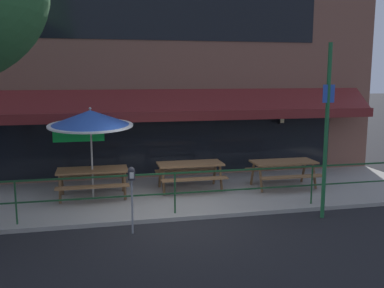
% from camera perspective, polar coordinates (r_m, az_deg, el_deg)
% --- Properties ---
extents(ground_plane, '(120.00, 120.00, 0.00)m').
position_cam_1_polar(ground_plane, '(9.82, -1.96, -10.28)').
color(ground_plane, black).
extents(patio_deck, '(15.00, 4.00, 0.10)m').
position_cam_1_polar(patio_deck, '(11.69, -3.77, -6.85)').
color(patio_deck, '#9E998E').
rests_on(patio_deck, ground).
extents(restaurant_building, '(15.00, 1.60, 7.16)m').
position_cam_1_polar(restaurant_building, '(13.44, -5.41, 10.35)').
color(restaurant_building, brown).
rests_on(restaurant_building, ground).
extents(patio_railing, '(13.84, 0.04, 0.97)m').
position_cam_1_polar(patio_railing, '(9.87, -2.30, -5.33)').
color(patio_railing, '#194723').
rests_on(patio_railing, patio_deck).
extents(picnic_table_left, '(1.80, 1.42, 0.76)m').
position_cam_1_polar(picnic_table_left, '(11.42, -13.12, -4.05)').
color(picnic_table_left, brown).
rests_on(picnic_table_left, patio_deck).
extents(picnic_table_centre, '(1.80, 1.42, 0.76)m').
position_cam_1_polar(picnic_table_centre, '(11.90, -0.26, -3.28)').
color(picnic_table_centre, brown).
rests_on(picnic_table_centre, patio_deck).
extents(picnic_table_right, '(1.80, 1.42, 0.76)m').
position_cam_1_polar(picnic_table_right, '(12.42, 12.09, -2.95)').
color(picnic_table_right, brown).
rests_on(picnic_table_right, patio_deck).
extents(patio_umbrella_left, '(2.14, 2.14, 2.38)m').
position_cam_1_polar(patio_umbrella_left, '(11.14, -13.39, 3.30)').
color(patio_umbrella_left, '#B7B2A8').
rests_on(patio_umbrella_left, patio_deck).
extents(parking_meter_far, '(0.15, 0.16, 1.42)m').
position_cam_1_polar(parking_meter_far, '(8.86, -8.07, -4.77)').
color(parking_meter_far, gray).
rests_on(parking_meter_far, ground).
extents(street_sign_pole, '(0.28, 0.09, 3.98)m').
position_cam_1_polar(street_sign_pole, '(10.08, 17.49, 1.77)').
color(street_sign_pole, '#1E6033').
rests_on(street_sign_pole, ground).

